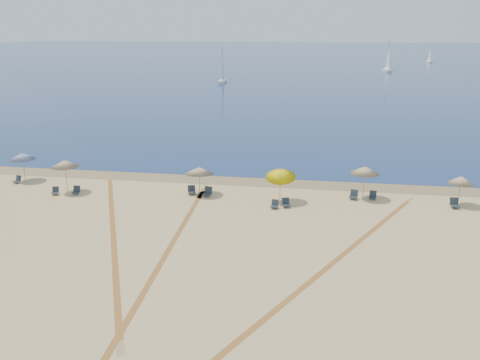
# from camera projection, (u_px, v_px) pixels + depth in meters

# --- Properties ---
(ground) EXTENTS (160.00, 160.00, 0.00)m
(ground) POSITION_uv_depth(u_px,v_px,m) (163.00, 354.00, 20.25)
(ground) COLOR tan
(ground) RESTS_ON ground
(ocean) EXTENTS (500.00, 500.00, 0.00)m
(ocean) POSITION_uv_depth(u_px,v_px,m) (309.00, 55.00, 232.74)
(ocean) COLOR #0C2151
(ocean) RESTS_ON ground
(wet_sand) EXTENTS (500.00, 500.00, 0.00)m
(wet_sand) POSITION_uv_depth(u_px,v_px,m) (247.00, 181.00, 42.91)
(wet_sand) COLOR olive
(wet_sand) RESTS_ON ground
(umbrella_0) EXTENTS (2.11, 2.11, 2.47)m
(umbrella_0) POSITION_uv_depth(u_px,v_px,m) (22.00, 156.00, 42.51)
(umbrella_0) COLOR gray
(umbrella_0) RESTS_ON ground
(umbrella_1) EXTENTS (2.11, 2.11, 2.66)m
(umbrella_1) POSITION_uv_depth(u_px,v_px,m) (65.00, 164.00, 39.52)
(umbrella_1) COLOR gray
(umbrella_1) RESTS_ON ground
(umbrella_2) EXTENTS (2.25, 2.28, 2.27)m
(umbrella_2) POSITION_uv_depth(u_px,v_px,m) (199.00, 170.00, 39.11)
(umbrella_2) COLOR gray
(umbrella_2) RESTS_ON ground
(umbrella_3) EXTENTS (2.26, 2.32, 2.78)m
(umbrella_3) POSITION_uv_depth(u_px,v_px,m) (281.00, 174.00, 37.27)
(umbrella_3) COLOR gray
(umbrella_3) RESTS_ON ground
(umbrella_4) EXTENTS (2.18, 2.18, 2.57)m
(umbrella_4) POSITION_uv_depth(u_px,v_px,m) (365.00, 170.00, 38.05)
(umbrella_4) COLOR gray
(umbrella_4) RESTS_ON ground
(umbrella_5) EXTENTS (1.85, 1.85, 2.28)m
(umbrella_5) POSITION_uv_depth(u_px,v_px,m) (461.00, 180.00, 36.59)
(umbrella_5) COLOR gray
(umbrella_5) RESTS_ON ground
(chair_0) EXTENTS (0.65, 0.71, 0.62)m
(chair_0) POSITION_uv_depth(u_px,v_px,m) (17.00, 180.00, 42.30)
(chair_0) COLOR #1B232B
(chair_0) RESTS_ON ground
(chair_1) EXTENTS (0.63, 0.70, 0.61)m
(chair_1) POSITION_uv_depth(u_px,v_px,m) (55.00, 191.00, 39.39)
(chair_1) COLOR #1B232B
(chair_1) RESTS_ON ground
(chair_2) EXTENTS (0.61, 0.68, 0.63)m
(chair_2) POSITION_uv_depth(u_px,v_px,m) (76.00, 190.00, 39.56)
(chair_2) COLOR #1B232B
(chair_2) RESTS_ON ground
(chair_3) EXTENTS (0.75, 0.82, 0.69)m
(chair_3) POSITION_uv_depth(u_px,v_px,m) (192.00, 191.00, 39.44)
(chair_3) COLOR #1B232B
(chair_3) RESTS_ON ground
(chair_4) EXTENTS (0.74, 0.82, 0.74)m
(chair_4) POSITION_uv_depth(u_px,v_px,m) (208.00, 192.00, 39.01)
(chair_4) COLOR #1B232B
(chair_4) RESTS_ON ground
(chair_5) EXTENTS (0.58, 0.66, 0.62)m
(chair_5) POSITION_uv_depth(u_px,v_px,m) (275.00, 205.00, 36.43)
(chair_5) COLOR #1B232B
(chair_5) RESTS_ON ground
(chair_6) EXTENTS (0.72, 0.78, 0.66)m
(chair_6) POSITION_uv_depth(u_px,v_px,m) (286.00, 203.00, 36.69)
(chair_6) COLOR #1B232B
(chair_6) RESTS_ON ground
(chair_7) EXTENTS (0.72, 0.79, 0.70)m
(chair_7) POSITION_uv_depth(u_px,v_px,m) (354.00, 195.00, 38.36)
(chair_7) COLOR #1B232B
(chair_7) RESTS_ON ground
(chair_8) EXTENTS (0.62, 0.69, 0.63)m
(chair_8) POSITION_uv_depth(u_px,v_px,m) (373.00, 196.00, 38.34)
(chair_8) COLOR #1B232B
(chair_8) RESTS_ON ground
(chair_9) EXTENTS (0.67, 0.76, 0.72)m
(chair_9) POSITION_uv_depth(u_px,v_px,m) (455.00, 204.00, 36.51)
(chair_9) COLOR #1B232B
(chair_9) RESTS_ON ground
(sailboat_0) EXTENTS (1.87, 5.66, 8.29)m
(sailboat_0) POSITION_uv_depth(u_px,v_px,m) (223.00, 72.00, 117.55)
(sailboat_0) COLOR white
(sailboat_0) RESTS_ON ocean
(sailboat_1) EXTENTS (1.86, 4.39, 6.35)m
(sailboat_1) POSITION_uv_depth(u_px,v_px,m) (429.00, 57.00, 184.95)
(sailboat_1) COLOR white
(sailboat_1) RESTS_ON ocean
(sailboat_2) EXTENTS (2.33, 6.31, 9.17)m
(sailboat_2) POSITION_uv_depth(u_px,v_px,m) (388.00, 62.00, 147.22)
(sailboat_2) COLOR white
(sailboat_2) RESTS_ON ocean
(tire_tracks) EXTENTS (51.95, 42.46, 0.00)m
(tire_tracks) POSITION_uv_depth(u_px,v_px,m) (195.00, 249.00, 29.82)
(tire_tracks) COLOR tan
(tire_tracks) RESTS_ON ground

